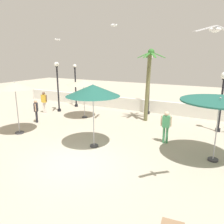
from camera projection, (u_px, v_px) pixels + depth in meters
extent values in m
plane|color=#B2A893|center=(75.00, 161.00, 9.44)|extent=(56.00, 56.00, 0.00)
cube|color=silver|center=(149.00, 106.00, 17.52)|extent=(25.20, 0.30, 0.98)
cylinder|color=#333338|center=(213.00, 160.00, 9.44)|extent=(0.44, 0.44, 0.08)
cylinder|color=#A5A5AD|center=(216.00, 132.00, 9.13)|extent=(0.05, 0.05, 2.62)
cylinder|color=#1E594C|center=(220.00, 101.00, 8.81)|extent=(3.11, 3.11, 0.06)
sphere|color=#99999E|center=(220.00, 98.00, 8.78)|extent=(0.08, 0.08, 0.08)
cylinder|color=#333338|center=(94.00, 146.00, 10.90)|extent=(0.41, 0.41, 0.08)
cylinder|color=#A5A5AD|center=(94.00, 121.00, 10.59)|extent=(0.05, 0.05, 2.59)
cone|color=#1E594C|center=(93.00, 90.00, 10.22)|extent=(2.56, 2.56, 0.54)
sphere|color=#99999E|center=(93.00, 85.00, 10.15)|extent=(0.08, 0.08, 0.08)
cylinder|color=#333338|center=(85.00, 117.00, 16.05)|extent=(0.40, 0.40, 0.08)
cylinder|color=#A5A5AD|center=(84.00, 101.00, 15.76)|extent=(0.05, 0.05, 2.44)
cone|color=#B7AD93|center=(84.00, 82.00, 15.42)|extent=(2.40, 2.40, 0.37)
sphere|color=#99999E|center=(83.00, 79.00, 15.37)|extent=(0.08, 0.08, 0.08)
cylinder|color=#333338|center=(20.00, 133.00, 12.78)|extent=(0.49, 0.49, 0.08)
cylinder|color=#A5A5AD|center=(17.00, 111.00, 12.46)|extent=(0.05, 0.05, 2.66)
cone|color=#B7AD93|center=(15.00, 85.00, 12.10)|extent=(2.34, 2.34, 0.35)
sphere|color=#99999E|center=(14.00, 82.00, 12.05)|extent=(0.08, 0.08, 0.08)
cylinder|color=#67653F|center=(148.00, 88.00, 14.72)|extent=(0.40, 0.26, 4.62)
sphere|color=#326E2C|center=(151.00, 52.00, 14.08)|extent=(0.42, 0.42, 0.42)
ellipsoid|color=#326E2C|center=(159.00, 55.00, 13.90)|extent=(0.98, 0.20, 0.44)
ellipsoid|color=#326E2C|center=(159.00, 55.00, 14.20)|extent=(0.91, 0.74, 0.44)
ellipsoid|color=#326E2C|center=(154.00, 55.00, 14.57)|extent=(0.20, 0.98, 0.44)
ellipsoid|color=#326E2C|center=(149.00, 55.00, 14.63)|extent=(0.74, 0.91, 0.44)
ellipsoid|color=#326E2C|center=(144.00, 55.00, 14.41)|extent=(1.00, 0.29, 0.44)
ellipsoid|color=#326E2C|center=(144.00, 55.00, 13.97)|extent=(0.82, 0.86, 0.44)
ellipsoid|color=#326E2C|center=(147.00, 55.00, 13.74)|extent=(0.38, 1.00, 0.44)
ellipsoid|color=#326E2C|center=(154.00, 55.00, 13.63)|extent=(0.74, 0.91, 0.44)
cylinder|color=black|center=(148.00, 113.00, 17.03)|extent=(0.28, 0.28, 0.20)
cylinder|color=black|center=(149.00, 87.00, 16.54)|extent=(0.12, 0.12, 4.16)
cylinder|color=black|center=(150.00, 59.00, 16.03)|extent=(0.22, 0.22, 0.06)
sphere|color=white|center=(150.00, 56.00, 15.98)|extent=(0.40, 0.40, 0.40)
cylinder|color=black|center=(59.00, 110.00, 17.86)|extent=(0.28, 0.28, 0.20)
cylinder|color=black|center=(58.00, 90.00, 17.45)|extent=(0.12, 0.12, 3.56)
cylinder|color=black|center=(57.00, 67.00, 17.01)|extent=(0.22, 0.22, 0.06)
sphere|color=white|center=(57.00, 64.00, 16.97)|extent=(0.37, 0.37, 0.37)
cylinder|color=black|center=(76.00, 105.00, 19.52)|extent=(0.28, 0.28, 0.20)
cylinder|color=black|center=(76.00, 88.00, 19.13)|extent=(0.12, 0.12, 3.39)
cylinder|color=black|center=(75.00, 68.00, 18.71)|extent=(0.22, 0.22, 0.06)
sphere|color=white|center=(75.00, 66.00, 18.68)|extent=(0.30, 0.30, 0.30)
cylinder|color=black|center=(218.00, 130.00, 13.07)|extent=(0.28, 0.28, 0.20)
cylinder|color=black|center=(221.00, 106.00, 12.71)|extent=(0.12, 0.12, 3.09)
cylinder|color=black|center=(224.00, 79.00, 12.33)|extent=(0.22, 0.22, 0.06)
cylinder|color=#3F8C59|center=(164.00, 135.00, 11.30)|extent=(0.12, 0.12, 0.85)
cylinder|color=#3F8C59|center=(167.00, 135.00, 11.25)|extent=(0.12, 0.12, 0.85)
cube|color=#3F8C59|center=(166.00, 122.00, 11.09)|extent=(0.39, 0.29, 0.60)
sphere|color=beige|center=(167.00, 114.00, 10.99)|extent=(0.23, 0.23, 0.23)
cylinder|color=beige|center=(161.00, 121.00, 11.16)|extent=(0.08, 0.08, 0.54)
cylinder|color=beige|center=(171.00, 121.00, 11.01)|extent=(0.08, 0.08, 0.54)
cylinder|color=silver|center=(45.00, 108.00, 17.27)|extent=(0.12, 0.12, 0.84)
cylinder|color=silver|center=(44.00, 108.00, 17.33)|extent=(0.12, 0.12, 0.84)
cube|color=gold|center=(44.00, 99.00, 17.12)|extent=(0.38, 0.28, 0.60)
sphere|color=brown|center=(44.00, 93.00, 17.02)|extent=(0.23, 0.23, 0.23)
cylinder|color=brown|center=(46.00, 98.00, 17.03)|extent=(0.08, 0.08, 0.54)
cylinder|color=brown|center=(41.00, 98.00, 17.20)|extent=(0.08, 0.08, 0.54)
cylinder|color=#26262D|center=(37.00, 116.00, 14.89)|extent=(0.12, 0.12, 0.78)
cylinder|color=#26262D|center=(37.00, 117.00, 14.74)|extent=(0.12, 0.12, 0.78)
cube|color=#26262D|center=(36.00, 107.00, 14.65)|extent=(0.41, 0.43, 0.55)
sphere|color=tan|center=(35.00, 102.00, 14.56)|extent=(0.21, 0.21, 0.21)
cylinder|color=tan|center=(36.00, 106.00, 14.87)|extent=(0.08, 0.08, 0.50)
cylinder|color=tan|center=(35.00, 108.00, 14.41)|extent=(0.08, 0.08, 0.50)
ellipsoid|color=white|center=(114.00, 26.00, 12.89)|extent=(0.34, 0.20, 0.12)
sphere|color=white|center=(117.00, 25.00, 12.85)|extent=(0.10, 0.10, 0.10)
cube|color=silver|center=(115.00, 26.00, 13.16)|extent=(0.29, 0.58, 0.06)
cube|color=silver|center=(113.00, 24.00, 12.62)|extent=(0.28, 0.57, 0.16)
ellipsoid|color=white|center=(58.00, 40.00, 15.37)|extent=(0.33, 0.28, 0.12)
sphere|color=white|center=(55.00, 39.00, 15.34)|extent=(0.10, 0.10, 0.10)
cube|color=silver|center=(57.00, 39.00, 15.12)|extent=(0.40, 0.50, 0.07)
cube|color=silver|center=(58.00, 40.00, 15.61)|extent=(0.40, 0.50, 0.03)
ellipsoid|color=white|center=(216.00, 30.00, 5.49)|extent=(0.31, 0.31, 0.12)
sphere|color=white|center=(211.00, 29.00, 5.64)|extent=(0.10, 0.10, 0.10)
cube|color=silver|center=(205.00, 29.00, 5.39)|extent=(0.54, 0.55, 0.18)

